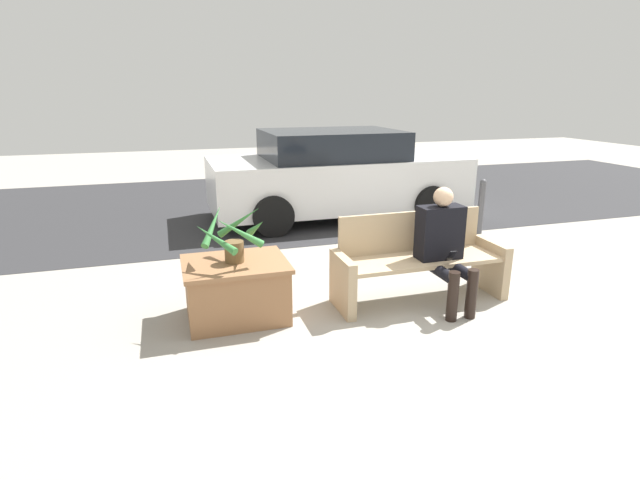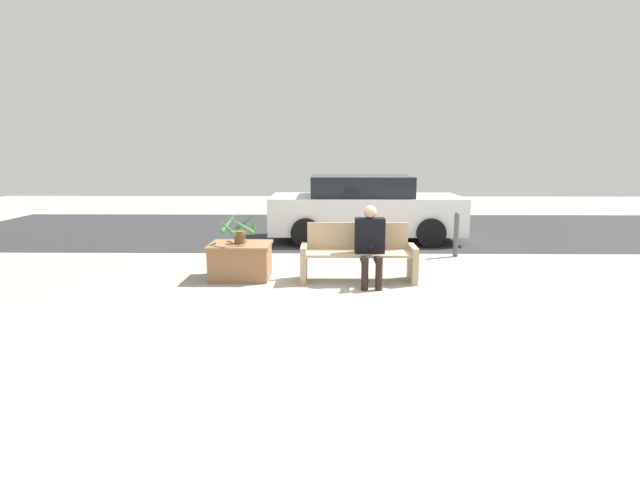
{
  "view_description": "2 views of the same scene",
  "coord_description": "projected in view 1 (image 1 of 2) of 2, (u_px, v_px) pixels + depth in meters",
  "views": [
    {
      "loc": [
        -2.57,
        -3.82,
        2.07
      ],
      "look_at": [
        -1.15,
        0.72,
        0.64
      ],
      "focal_mm": 28.0,
      "sensor_mm": 36.0,
      "label": 1
    },
    {
      "loc": [
        -0.67,
        -7.08,
        1.98
      ],
      "look_at": [
        -0.78,
        0.43,
        0.64
      ],
      "focal_mm": 28.0,
      "sensor_mm": 36.0,
      "label": 2
    }
  ],
  "objects": [
    {
      "name": "bench",
      "position": [
        418.0,
        260.0,
        5.07
      ],
      "size": [
        1.76,
        0.55,
        0.88
      ],
      "color": "tan",
      "rests_on": "ground_plane"
    },
    {
      "name": "ground_plane",
      "position": [
        456.0,
        313.0,
        4.82
      ],
      "size": [
        30.0,
        30.0,
        0.0
      ],
      "primitive_type": "plane",
      "color": "#9E998E"
    },
    {
      "name": "bollard_post",
      "position": [
        481.0,
        207.0,
        7.24
      ],
      "size": [
        0.1,
        0.1,
        0.85
      ],
      "color": "#4C4C51",
      "rests_on": "ground_plane"
    },
    {
      "name": "parked_car",
      "position": [
        336.0,
        175.0,
        8.35
      ],
      "size": [
        4.2,
        1.98,
        1.44
      ],
      "color": "silver",
      "rests_on": "ground_plane"
    },
    {
      "name": "planter_box",
      "position": [
        236.0,
        288.0,
        4.67
      ],
      "size": [
        0.95,
        0.77,
        0.56
      ],
      "color": "#936642",
      "rests_on": "ground_plane"
    },
    {
      "name": "potted_plant",
      "position": [
        233.0,
        237.0,
        4.51
      ],
      "size": [
        0.65,
        0.65,
        0.5
      ],
      "color": "brown",
      "rests_on": "planter_box"
    },
    {
      "name": "person_seated",
      "position": [
        444.0,
        242.0,
        4.87
      ],
      "size": [
        0.45,
        0.63,
        1.18
      ],
      "color": "black",
      "rests_on": "ground_plane"
    },
    {
      "name": "road_surface",
      "position": [
        304.0,
        199.0,
        9.84
      ],
      "size": [
        20.0,
        6.0,
        0.01
      ],
      "primitive_type": "cube",
      "color": "#2D2D30",
      "rests_on": "ground_plane"
    }
  ]
}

